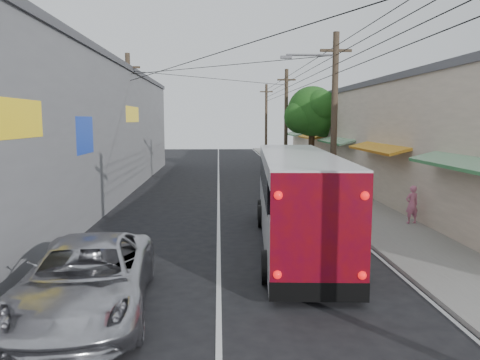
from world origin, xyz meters
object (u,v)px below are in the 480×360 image
object	(u,v)px
parked_suv	(298,191)
parked_car_mid	(294,178)
parked_car_far	(277,165)
coach_bus	(296,198)
pedestrian_far	(362,183)
jeepney	(87,278)
pedestrian_near	(412,204)

from	to	relation	value
parked_suv	parked_car_mid	bearing A→B (deg)	77.45
parked_car_mid	parked_car_far	size ratio (longest dim) A/B	1.01
coach_bus	parked_car_mid	xyz separation A→B (m)	(2.00, 12.78, -0.92)
pedestrian_far	jeepney	bearing A→B (deg)	59.57
parked_car_mid	pedestrian_far	xyz separation A→B (m)	(3.00, -3.88, 0.19)
parked_car_mid	parked_car_far	world-z (taller)	parked_car_mid
pedestrian_near	pedestrian_far	bearing A→B (deg)	-102.20
pedestrian_near	pedestrian_far	distance (m)	6.36
parked_suv	pedestrian_near	bearing A→B (deg)	-52.89
parked_car_mid	pedestrian_near	xyz separation A→B (m)	(3.00, -10.24, 0.19)
parked_car_far	pedestrian_near	bearing A→B (deg)	-87.61
parked_car_mid	parked_car_far	distance (m)	8.26
pedestrian_near	jeepney	bearing A→B (deg)	24.96
coach_bus	pedestrian_far	bearing A→B (deg)	64.67
parked_car_far	pedestrian_near	size ratio (longest dim) A/B	2.64
coach_bus	pedestrian_far	xyz separation A→B (m)	(5.00, 8.90, -0.72)
coach_bus	jeepney	xyz separation A→B (m)	(-5.43, -5.37, -0.81)
coach_bus	parked_car_far	bearing A→B (deg)	88.58
jeepney	parked_car_far	world-z (taller)	jeepney
jeepney	pedestrian_near	world-z (taller)	pedestrian_near
coach_bus	parked_car_far	xyz separation A→B (m)	(2.00, 21.04, -0.94)
parked_car_far	parked_suv	bearing A→B (deg)	-100.03
parked_suv	pedestrian_near	world-z (taller)	same
jeepney	pedestrian_near	distance (m)	13.09
coach_bus	parked_suv	distance (m)	6.89
jeepney	pedestrian_far	bearing A→B (deg)	48.96
jeepney	pedestrian_far	distance (m)	17.68
parked_car_far	pedestrian_far	xyz separation A→B (m)	(3.00, -12.14, 0.22)
jeepney	parked_car_mid	world-z (taller)	jeepney
pedestrian_near	parked_car_mid	bearing A→B (deg)	-85.87
parked_car_mid	coach_bus	bearing A→B (deg)	-102.70
parked_car_far	pedestrian_far	world-z (taller)	pedestrian_far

